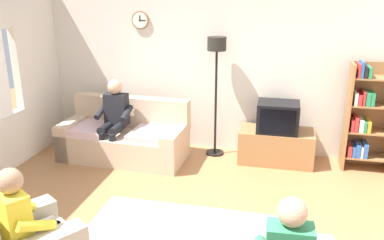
{
  "coord_description": "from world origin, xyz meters",
  "views": [
    {
      "loc": [
        0.95,
        -3.53,
        2.52
      ],
      "look_at": [
        -0.11,
        1.14,
        0.95
      ],
      "focal_mm": 37.49,
      "sensor_mm": 36.0,
      "label": 1
    }
  ],
  "objects_px": {
    "tv_stand": "(276,146)",
    "tv": "(278,117)",
    "floor_lamp": "(216,64)",
    "bookshelf": "(367,117)",
    "person_in_left_armchair": "(26,220)",
    "person_on_couch": "(114,116)",
    "couch": "(125,138)"
  },
  "relations": [
    {
      "from": "tv",
      "to": "person_in_left_armchair",
      "type": "height_order",
      "value": "person_in_left_armchair"
    },
    {
      "from": "tv",
      "to": "floor_lamp",
      "type": "relative_size",
      "value": 0.32
    },
    {
      "from": "tv",
      "to": "floor_lamp",
      "type": "xyz_separation_m",
      "value": [
        -0.95,
        0.12,
        0.72
      ]
    },
    {
      "from": "tv_stand",
      "to": "tv",
      "type": "bearing_deg",
      "value": -90.0
    },
    {
      "from": "couch",
      "to": "tv",
      "type": "xyz_separation_m",
      "value": [
        2.3,
        0.32,
        0.41
      ]
    },
    {
      "from": "couch",
      "to": "person_in_left_armchair",
      "type": "distance_m",
      "value": 2.81
    },
    {
      "from": "bookshelf",
      "to": "person_on_couch",
      "type": "xyz_separation_m",
      "value": [
        -3.64,
        -0.53,
        -0.09
      ]
    },
    {
      "from": "tv_stand",
      "to": "person_on_couch",
      "type": "distance_m",
      "value": 2.49
    },
    {
      "from": "tv",
      "to": "person_on_couch",
      "type": "relative_size",
      "value": 0.48
    },
    {
      "from": "bookshelf",
      "to": "person_on_couch",
      "type": "height_order",
      "value": "bookshelf"
    },
    {
      "from": "person_on_couch",
      "to": "person_in_left_armchair",
      "type": "xyz_separation_m",
      "value": [
        0.33,
        -2.67,
        -0.09
      ]
    },
    {
      "from": "couch",
      "to": "floor_lamp",
      "type": "xyz_separation_m",
      "value": [
        1.35,
        0.45,
        1.14
      ]
    },
    {
      "from": "floor_lamp",
      "to": "person_in_left_armchair",
      "type": "distance_m",
      "value": 3.53
    },
    {
      "from": "tv_stand",
      "to": "bookshelf",
      "type": "bearing_deg",
      "value": 3.22
    },
    {
      "from": "tv_stand",
      "to": "floor_lamp",
      "type": "relative_size",
      "value": 0.59
    },
    {
      "from": "person_in_left_armchair",
      "to": "tv_stand",
      "type": "bearing_deg",
      "value": 56.46
    },
    {
      "from": "bookshelf",
      "to": "person_in_left_armchair",
      "type": "xyz_separation_m",
      "value": [
        -3.31,
        -3.2,
        -0.18
      ]
    },
    {
      "from": "couch",
      "to": "tv_stand",
      "type": "bearing_deg",
      "value": 8.63
    },
    {
      "from": "tv",
      "to": "bookshelf",
      "type": "relative_size",
      "value": 0.38
    },
    {
      "from": "tv",
      "to": "couch",
      "type": "bearing_deg",
      "value": -171.97
    },
    {
      "from": "couch",
      "to": "person_in_left_armchair",
      "type": "relative_size",
      "value": 1.73
    },
    {
      "from": "couch",
      "to": "tv_stand",
      "type": "height_order",
      "value": "couch"
    },
    {
      "from": "tv_stand",
      "to": "person_on_couch",
      "type": "bearing_deg",
      "value": -169.2
    },
    {
      "from": "tv_stand",
      "to": "person_on_couch",
      "type": "height_order",
      "value": "person_on_couch"
    },
    {
      "from": "bookshelf",
      "to": "person_in_left_armchair",
      "type": "bearing_deg",
      "value": -135.96
    },
    {
      "from": "couch",
      "to": "person_on_couch",
      "type": "xyz_separation_m",
      "value": [
        -0.11,
        -0.11,
        0.39
      ]
    },
    {
      "from": "person_on_couch",
      "to": "tv",
      "type": "bearing_deg",
      "value": 10.24
    },
    {
      "from": "tv",
      "to": "tv_stand",
      "type": "bearing_deg",
      "value": 90.0
    },
    {
      "from": "couch",
      "to": "floor_lamp",
      "type": "bearing_deg",
      "value": 18.4
    },
    {
      "from": "tv",
      "to": "person_on_couch",
      "type": "height_order",
      "value": "person_on_couch"
    },
    {
      "from": "couch",
      "to": "floor_lamp",
      "type": "distance_m",
      "value": 1.82
    },
    {
      "from": "person_on_couch",
      "to": "floor_lamp",
      "type": "bearing_deg",
      "value": 20.99
    }
  ]
}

